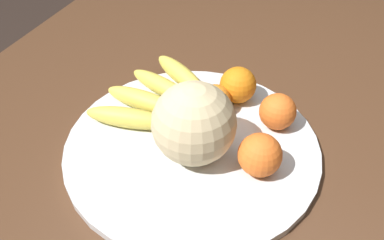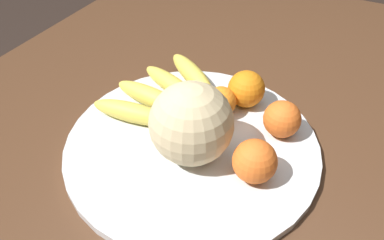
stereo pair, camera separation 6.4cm
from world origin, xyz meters
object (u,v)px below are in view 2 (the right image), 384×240
Objects in this scene: orange_mid_center at (282,119)px; fruit_bowl at (192,144)px; orange_front_right at (255,161)px; banana_bunch at (163,92)px; orange_front_left at (246,89)px; orange_back_left at (221,102)px; melon at (191,123)px; kitchen_table at (212,172)px.

fruit_bowl is at bearing -55.68° from orange_mid_center.
orange_mid_center is at bearing 175.89° from orange_front_right.
orange_front_left reaches higher than banana_bunch.
orange_front_right is 1.22× the size of orange_back_left.
orange_back_left reaches higher than fruit_bowl.
orange_front_right is at bearing -4.11° from orange_mid_center.
fruit_bowl is 0.17m from orange_mid_center.
orange_front_left reaches higher than fruit_bowl.
melon is 2.06× the size of orange_mid_center.
orange_front_left is at bearing -155.54° from orange_front_right.
kitchen_table is 3.51× the size of fruit_bowl.
orange_back_left is (-0.12, 0.00, -0.04)m from melon.
banana_bunch is (-0.11, -0.12, -0.05)m from melon.
orange_front_left is (-0.06, 0.15, 0.02)m from banana_bunch.
orange_mid_center is 0.12m from orange_back_left.
banana_bunch is 3.82× the size of orange_mid_center.
kitchen_table is 0.10m from fruit_bowl.
melon reaches higher than orange_mid_center.
orange_front_left is 1.01× the size of orange_front_right.
banana_bunch is at bearing -132.91° from melon.
orange_front_right is at bearing 168.13° from banana_bunch.
melon reaches higher than banana_bunch.
fruit_bowl is at bearing 156.14° from banana_bunch.
orange_front_right is at bearing 76.73° from fruit_bowl.
orange_front_left reaches higher than orange_back_left.
banana_bunch is 3.60× the size of orange_front_right.
melon is 1.94× the size of orange_front_right.
orange_front_right is (0.11, 0.23, 0.02)m from banana_bunch.
fruit_bowl is at bearing -103.27° from orange_front_right.
kitchen_table is 26.92× the size of orange_back_left.
banana_bunch is (-0.08, -0.11, 0.03)m from fruit_bowl.
orange_back_left is at bearing -91.02° from orange_mid_center.
fruit_bowl is 0.08m from melon.
melon is 0.17m from banana_bunch.
banana_bunch is (-0.06, -0.14, 0.11)m from kitchen_table.
orange_front_left is 1.08× the size of orange_mid_center.
banana_bunch is at bearing -87.99° from orange_mid_center.
orange_back_left is at bearing -31.69° from orange_front_left.
kitchen_table is at bearing 160.60° from melon.
melon reaches higher than orange_front_left.
orange_back_left reaches higher than banana_bunch.
orange_front_right is at bearing 41.99° from orange_back_left.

